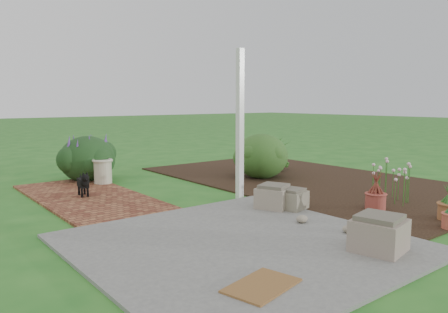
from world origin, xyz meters
TOP-DOWN VIEW (x-y plane):
  - ground at (0.00, 0.00)m, footprint 80.00×80.00m
  - concrete_patio at (-1.25, -1.75)m, footprint 3.50×3.50m
  - brick_path at (-1.70, 1.75)m, footprint 1.60×3.50m
  - garden_bed at (2.50, 0.50)m, footprint 4.00×7.00m
  - veranda_post at (0.30, 0.10)m, footprint 0.10×0.10m
  - stone_trough_near at (-0.26, -2.89)m, footprint 0.61×0.61m
  - stone_trough_mid at (0.37, -1.02)m, footprint 0.48×0.48m
  - stone_trough_far at (0.20, -0.81)m, footprint 0.60×0.60m
  - coir_doormat at (-1.89, -2.79)m, footprint 0.75×0.57m
  - black_dog at (-1.77, 1.75)m, footprint 0.18×0.46m
  - cream_ceramic_urn at (-1.03, 2.68)m, footprint 0.43×0.43m
  - evergreen_shrub at (1.92, 1.30)m, footprint 1.26×1.26m
  - agapanthus_clump_back at (2.84, 1.91)m, footprint 1.39×1.39m
  - agapanthus_clump_front at (2.41, 1.98)m, footprint 1.22×1.22m
  - pink_flower_patch at (2.13, -1.56)m, footprint 1.26×1.26m
  - terracotta_pot_bronze at (1.37, -1.80)m, footprint 0.38×0.38m
  - terracotta_pot_small_left at (1.64, -2.75)m, footprint 0.35×0.35m
  - purple_flowering_bush at (-1.09, 3.33)m, footprint 1.20×1.20m

SIDE VIEW (x-z plane):
  - ground at x=0.00m, z-range 0.00..0.00m
  - garden_bed at x=2.50m, z-range 0.00..0.03m
  - concrete_patio at x=-1.25m, z-range 0.00..0.04m
  - brick_path at x=-1.70m, z-range 0.00..0.04m
  - coir_doormat at x=-1.89m, z-range 0.04..0.06m
  - terracotta_pot_small_left at x=1.64m, z-range 0.03..0.26m
  - terracotta_pot_bronze at x=1.37m, z-range 0.03..0.27m
  - stone_trough_mid at x=0.37m, z-range 0.04..0.30m
  - stone_trough_far at x=0.20m, z-range 0.04..0.35m
  - stone_trough_near at x=-0.26m, z-range 0.04..0.38m
  - cream_ceramic_urn at x=-1.03m, z-range 0.04..0.50m
  - black_dog at x=-1.77m, z-range 0.08..0.48m
  - pink_flower_patch at x=2.13m, z-range 0.03..0.66m
  - agapanthus_clump_front at x=2.41m, z-range 0.03..0.85m
  - purple_flowering_bush at x=-1.09m, z-range 0.00..0.96m
  - evergreen_shrub at x=1.92m, z-range 0.03..0.98m
  - agapanthus_clump_back at x=2.84m, z-range 0.03..0.99m
  - veranda_post at x=0.30m, z-range 0.00..2.50m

